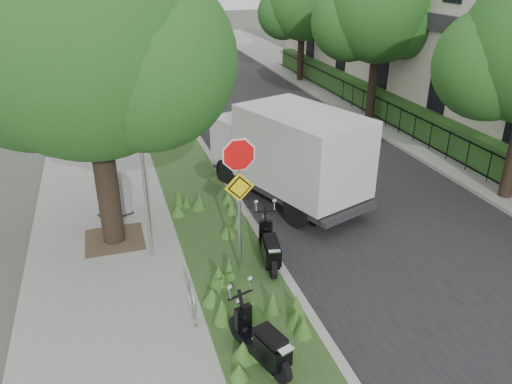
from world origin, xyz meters
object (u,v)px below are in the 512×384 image
(scooter_far, at_px, (265,348))
(scooter_near, at_px, (270,252))
(utility_cabinet, at_px, (113,197))
(sign_assembly, at_px, (239,180))
(box_truck, at_px, (290,150))

(scooter_far, bearing_deg, scooter_near, 69.71)
(utility_cabinet, bearing_deg, sign_assembly, -54.97)
(scooter_near, relative_size, scooter_far, 1.03)
(sign_assembly, height_order, box_truck, sign_assembly)
(sign_assembly, distance_m, utility_cabinet, 4.68)
(scooter_near, height_order, utility_cabinet, utility_cabinet)
(scooter_near, xyz_separation_m, utility_cabinet, (-3.17, 3.62, 0.13))
(scooter_near, bearing_deg, box_truck, 63.09)
(box_truck, bearing_deg, sign_assembly, -125.57)
(scooter_near, xyz_separation_m, scooter_far, (-1.04, -2.81, 0.00))
(sign_assembly, relative_size, utility_cabinet, 2.95)
(sign_assembly, xyz_separation_m, box_truck, (2.39, 3.35, -0.81))
(scooter_near, distance_m, utility_cabinet, 4.82)
(scooter_far, bearing_deg, sign_assembly, 82.62)
(utility_cabinet, bearing_deg, scooter_near, -48.77)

